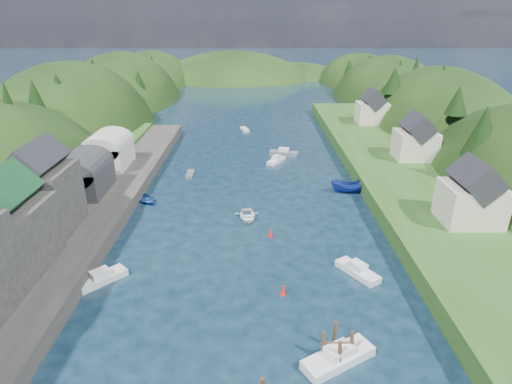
{
  "coord_description": "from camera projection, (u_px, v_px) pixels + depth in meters",
  "views": [
    {
      "loc": [
        -0.15,
        -26.92,
        26.98
      ],
      "look_at": [
        0.0,
        28.0,
        4.0
      ],
      "focal_mm": 30.0,
      "sensor_mm": 36.0,
      "label": 1
    }
  ],
  "objects": [
    {
      "name": "ground",
      "position": [
        256.0,
        167.0,
        81.37
      ],
      "size": [
        600.0,
        600.0,
        0.0
      ],
      "primitive_type": "plane",
      "color": "black",
      "rests_on": "ground"
    },
    {
      "name": "hillside_left",
      "position": [
        77.0,
        164.0,
        107.42
      ],
      "size": [
        44.0,
        245.56,
        52.0
      ],
      "color": "black",
      "rests_on": "ground"
    },
    {
      "name": "hillside_right",
      "position": [
        434.0,
        162.0,
        107.42
      ],
      "size": [
        36.0,
        245.56,
        48.0
      ],
      "color": "black",
      "rests_on": "ground"
    },
    {
      "name": "far_hills",
      "position": [
        258.0,
        101.0,
        199.95
      ],
      "size": [
        103.0,
        68.0,
        44.0
      ],
      "color": "black",
      "rests_on": "ground"
    },
    {
      "name": "hill_trees",
      "position": [
        257.0,
        95.0,
        89.42
      ],
      "size": [
        91.99,
        150.98,
        12.45
      ],
      "color": "black",
      "rests_on": "ground"
    },
    {
      "name": "quay_left",
      "position": [
        64.0,
        239.0,
        53.25
      ],
      "size": [
        12.0,
        110.0,
        2.0
      ],
      "primitive_type": "cube",
      "color": "#2D2B28",
      "rests_on": "ground"
    },
    {
      "name": "terrace_left_grass",
      "position": [
        7.0,
        237.0,
        53.14
      ],
      "size": [
        12.0,
        110.0,
        2.5
      ],
      "primitive_type": "cube",
      "color": "#234719",
      "rests_on": "ground"
    },
    {
      "name": "boat_sheds",
      "position": [
        95.0,
        159.0,
        69.12
      ],
      "size": [
        7.0,
        21.0,
        7.5
      ],
      "color": "#2D2D30",
      "rests_on": "quay_left"
    },
    {
      "name": "terrace_right",
      "position": [
        404.0,
        180.0,
        71.75
      ],
      "size": [
        16.0,
        120.0,
        2.4
      ],
      "primitive_type": "cube",
      "color": "#234719",
      "rests_on": "ground"
    },
    {
      "name": "right_bank_cottages",
      "position": [
        410.0,
        139.0,
        77.65
      ],
      "size": [
        9.0,
        59.24,
        8.41
      ],
      "color": "beige",
      "rests_on": "terrace_right"
    },
    {
      "name": "piling_cluster_far",
      "position": [
        337.0,
        348.0,
        35.77
      ],
      "size": [
        2.87,
        2.72,
        3.36
      ],
      "color": "#382314",
      "rests_on": "ground"
    },
    {
      "name": "channel_buoy_near",
      "position": [
        283.0,
        291.0,
        44.24
      ],
      "size": [
        0.7,
        0.7,
        1.1
      ],
      "color": "red",
      "rests_on": "ground"
    },
    {
      "name": "channel_buoy_far",
      "position": [
        271.0,
        233.0,
        55.77
      ],
      "size": [
        0.7,
        0.7,
        1.1
      ],
      "color": "red",
      "rests_on": "ground"
    },
    {
      "name": "moored_boats",
      "position": [
        257.0,
        245.0,
        52.57
      ],
      "size": [
        37.65,
        97.81,
        2.26
      ],
      "color": "silver",
      "rests_on": "ground"
    }
  ]
}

